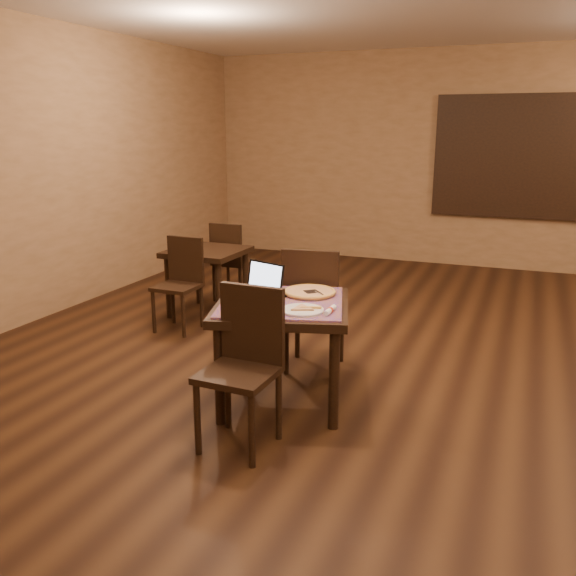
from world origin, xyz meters
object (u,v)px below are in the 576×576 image
at_px(chair_main_near, 245,357).
at_px(other_table_b_chair_far, 230,257).
at_px(other_table_b_chair_near, 181,278).
at_px(other_table_b, 207,260).
at_px(tiled_table, 282,315).
at_px(pizza_pan, 310,294).
at_px(laptop, 262,287).
at_px(chair_main_far, 313,303).

height_order(chair_main_near, other_table_b_chair_far, chair_main_near).
height_order(other_table_b_chair_near, other_table_b_chair_far, same).
relative_size(chair_main_near, other_table_b, 1.32).
distance_m(other_table_b_chair_near, other_table_b_chair_far, 1.06).
bearing_deg(tiled_table, other_table_b_chair_far, 108.27).
distance_m(chair_main_near, pizza_pan, 0.88).
xyz_separation_m(pizza_pan, other_table_b_chair_far, (-1.69, 2.00, -0.26)).
distance_m(tiled_table, laptop, 0.28).
bearing_deg(other_table_b, chair_main_far, -33.98).
height_order(tiled_table, laptop, laptop).
bearing_deg(laptop, tiled_table, -8.68).
relative_size(chair_main_far, laptop, 2.67).
height_order(chair_main_far, laptop, chair_main_far).
distance_m(chair_main_near, other_table_b, 2.81).
xyz_separation_m(chair_main_near, chair_main_far, (0.01, 1.22, 0.02)).
distance_m(chair_main_far, laptop, 0.60).
distance_m(tiled_table, other_table_b_chair_near, 1.97).
bearing_deg(other_table_b_chair_far, other_table_b, 91.18).
bearing_deg(chair_main_far, pizza_pan, 98.70).
distance_m(pizza_pan, other_table_b_chair_far, 2.63).
bearing_deg(other_table_b_chair_far, other_table_b_chair_near, 91.18).
bearing_deg(chair_main_near, other_table_b_chair_far, 121.14).
xyz_separation_m(chair_main_far, pizza_pan, (0.11, -0.37, 0.18)).
bearing_deg(chair_main_near, tiled_table, 92.64).
bearing_deg(pizza_pan, laptop, -156.81).
bearing_deg(chair_main_far, tiled_table, 81.30).
bearing_deg(chair_main_near, pizza_pan, 84.52).
distance_m(tiled_table, other_table_b_chair_far, 2.74).
bearing_deg(laptop, chair_main_far, 85.86).
distance_m(chair_main_far, pizza_pan, 0.43).
bearing_deg(laptop, pizza_pan, 41.74).
bearing_deg(tiled_table, other_table_b_chair_near, 126.11).
bearing_deg(chair_main_near, other_table_b, 126.31).
bearing_deg(other_table_b_chair_far, pizza_pan, 131.15).
xyz_separation_m(laptop, pizza_pan, (0.32, 0.14, -0.06)).
distance_m(laptop, pizza_pan, 0.35).
xyz_separation_m(other_table_b, other_table_b_chair_near, (0.00, -0.53, -0.07)).
distance_m(other_table_b, other_table_b_chair_near, 0.53).
bearing_deg(laptop, other_table_b_chair_far, 141.14).
height_order(pizza_pan, other_table_b, pizza_pan).
relative_size(other_table_b, other_table_b_chair_far, 0.84).
relative_size(pizza_pan, other_table_b_chair_far, 0.39).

